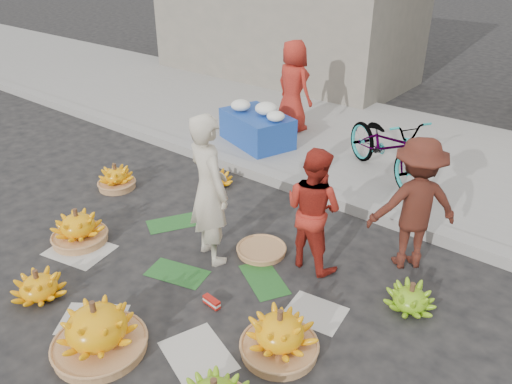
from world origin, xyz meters
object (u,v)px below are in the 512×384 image
Objects in this scene: banana_bunch_4 at (280,335)px; vendor_cream at (209,190)px; banana_bunch_0 at (78,228)px; flower_table at (257,126)px; bicycle at (386,145)px.

banana_bunch_4 is 0.40× the size of vendor_cream.
vendor_cream is (1.43, 0.76, 0.66)m from banana_bunch_0.
bicycle is (2.20, 0.15, 0.18)m from flower_table.
banana_bunch_4 is 1.74m from vendor_cream.
flower_table is at bearing 124.94° from bicycle.
banana_bunch_4 reaches higher than banana_bunch_0.
banana_bunch_4 is 0.48× the size of flower_table.
bicycle is at bearing 102.34° from banana_bunch_4.
vendor_cream reaches higher than flower_table.
banana_bunch_0 is 0.37× the size of vendor_cream.
banana_bunch_4 is 0.37× the size of bicycle.
banana_bunch_4 is 3.71m from bicycle.
flower_table is 2.21m from bicycle.
vendor_cream reaches higher than banana_bunch_4.
banana_bunch_0 is 1.75m from vendor_cream.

